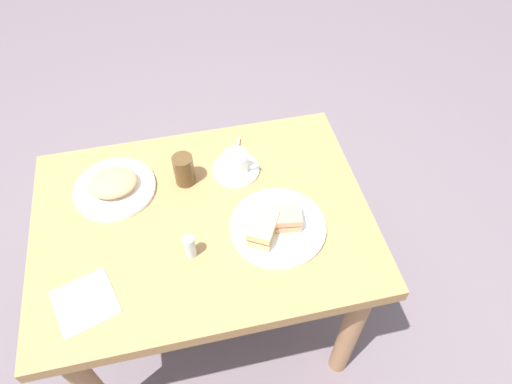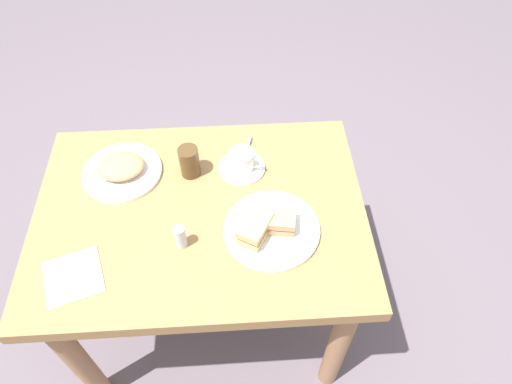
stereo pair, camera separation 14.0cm
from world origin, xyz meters
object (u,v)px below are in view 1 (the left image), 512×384
Objects in this scene: side_plate at (115,189)px; napkin at (85,302)px; spoon at (237,151)px; sandwich_front at (280,218)px; sandwich_plate at (278,227)px; coffee_saucer at (236,170)px; dining_table at (206,239)px; salt_shaker at (190,246)px; sandwich_back at (263,228)px; drinking_glass at (184,170)px; coffee_cup at (236,161)px.

side_plate is 0.38m from napkin.
spoon is at bearing -138.36° from napkin.
side_plate is (0.47, -0.25, -0.03)m from sandwich_front.
sandwich_plate is 0.26m from coffee_saucer.
napkin reaches higher than dining_table.
salt_shaker is (0.05, 0.12, 0.16)m from dining_table.
sandwich_back is 0.32m from drinking_glass.
dining_table is at bearing -23.14° from sandwich_plate.
sandwich_plate is 2.67× the size of drinking_glass.
sandwich_plate is at bearing 40.97° from sandwich_front.
coffee_saucer is 1.90× the size of salt_shaker.
side_plate is 2.40× the size of drinking_glass.
sandwich_plate is 0.34m from drinking_glass.
drinking_glass is at bearing 2.19° from coffee_cup.
side_plate is (0.39, -0.00, 0.00)m from coffee_saucer.
sandwich_back is at bearing 95.52° from coffee_saucer.
sandwich_back is at bearing 145.91° from dining_table.
drinking_glass is at bearing -78.98° from dining_table.
side_plate is 3.18× the size of salt_shaker.
sandwich_plate reaches higher than coffee_saucer.
salt_shaker is (-0.20, 0.28, 0.03)m from side_plate.
drinking_glass is (0.03, -0.15, 0.17)m from dining_table.
dining_table is 3.56× the size of sandwich_plate.
sandwich_front reaches higher than napkin.
coffee_cup is at bearing 160.00° from coffee_saucer.
sandwich_plate is at bearing -173.07° from salt_shaker.
dining_table is 12.62× the size of salt_shaker.
sandwich_front is at bearing 152.23° from side_plate.
coffee_cup is at bearing -130.88° from dining_table.
dining_table is 0.25m from sandwich_back.
dining_table is at bearing 49.12° from coffee_cup.
sandwich_front reaches higher than coffee_saucer.
sandwich_front is (-0.01, -0.01, 0.03)m from sandwich_plate.
coffee_cup is at bearing 76.72° from spoon.
sandwich_plate is 1.11× the size of side_plate.
coffee_cup reaches higher than dining_table.
spoon reaches higher than side_plate.
sandwich_front is 0.51× the size of side_plate.
spoon is 0.41m from salt_shaker.
coffee_saucer is 0.60× the size of side_plate.
napkin is (0.49, 0.44, -0.01)m from spoon.
coffee_cup is at bearing -84.84° from sandwich_back.
coffee_saucer is 1.54× the size of spoon.
napkin is at bearing 49.22° from drinking_glass.
salt_shaker reaches higher than sandwich_plate.
sandwich_back is 1.33× the size of spoon.
salt_shaker is at bearing 7.98° from sandwich_front.
sandwich_back is at bearing 146.63° from side_plate.
spoon is at bearing -119.83° from salt_shaker.
napkin is at bearing 37.51° from coffee_cup.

